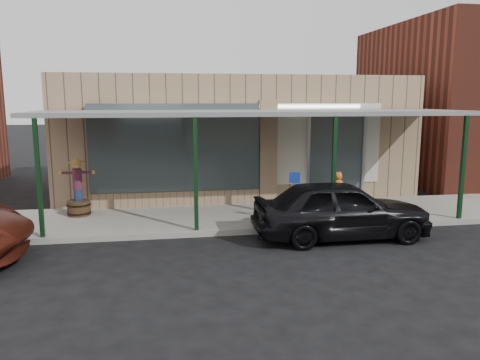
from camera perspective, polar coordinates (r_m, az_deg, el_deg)
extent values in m
plane|color=black|center=(10.27, 5.80, -9.67)|extent=(120.00, 120.00, 0.00)
cube|color=gray|center=(13.61, 1.85, -4.43)|extent=(40.00, 3.20, 0.15)
cube|color=#9A785E|center=(17.78, -1.01, 5.53)|extent=(12.00, 6.00, 4.20)
cube|color=#445153|center=(14.48, -7.84, 3.68)|extent=(5.20, 0.06, 2.80)
cube|color=#445153|center=(15.67, 11.57, 2.56)|extent=(1.80, 0.06, 2.80)
cube|color=#9A785E|center=(14.91, 3.40, 3.16)|extent=(0.55, 0.30, 3.40)
cube|color=#9A785E|center=(14.77, -7.70, -2.29)|extent=(5.20, 0.30, 0.50)
cube|color=beige|center=(14.81, 0.71, 4.29)|extent=(9.00, 0.02, 2.60)
cube|color=white|center=(14.71, 0.74, 8.94)|extent=(7.50, 0.03, 0.10)
cube|color=slate|center=(13.20, 1.92, 8.19)|extent=(12.00, 3.00, 0.12)
cube|color=black|center=(12.00, -23.33, 0.04)|extent=(0.10, 0.10, 2.95)
cube|color=black|center=(11.67, -5.42, 0.55)|extent=(0.10, 0.10, 2.95)
cube|color=black|center=(12.44, 11.36, 0.97)|extent=(0.10, 0.10, 2.95)
cube|color=black|center=(14.17, 25.51, 1.26)|extent=(0.10, 0.10, 2.95)
cylinder|color=#46311C|center=(14.13, -19.03, -3.23)|extent=(0.85, 0.85, 0.43)
cylinder|color=navy|center=(14.06, -19.12, -1.74)|extent=(0.31, 0.31, 0.32)
cylinder|color=maroon|center=(13.98, -19.22, 0.09)|extent=(0.34, 0.34, 0.59)
sphere|color=#DAA454|center=(13.92, -19.31, 1.74)|extent=(0.24, 0.24, 0.24)
cone|color=#DAA454|center=(13.90, -19.34, 2.31)|extent=(0.39, 0.39, 0.15)
cylinder|color=#46311C|center=(13.32, 8.75, -3.57)|extent=(0.79, 0.79, 0.43)
ellipsoid|color=orange|center=(13.24, 8.79, -2.06)|extent=(0.35, 0.35, 0.28)
cylinder|color=#4C471E|center=(13.21, 8.80, -1.37)|extent=(0.04, 0.04, 0.06)
cylinder|color=gray|center=(12.52, 6.61, -2.83)|extent=(0.04, 0.04, 1.09)
cube|color=#1633A9|center=(12.39, 6.67, 0.28)|extent=(0.28, 0.10, 0.28)
imported|color=black|center=(11.83, 12.19, -3.51)|extent=(4.34, 1.75, 1.48)
ellipsoid|color=#D45525|center=(12.60, 11.89, -0.78)|extent=(0.30, 0.25, 0.39)
sphere|color=#D45525|center=(12.59, 11.87, 0.47)|extent=(0.22, 0.22, 0.22)
cylinder|color=#1B7B30|center=(12.57, 11.91, -0.09)|extent=(0.15, 0.15, 0.02)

